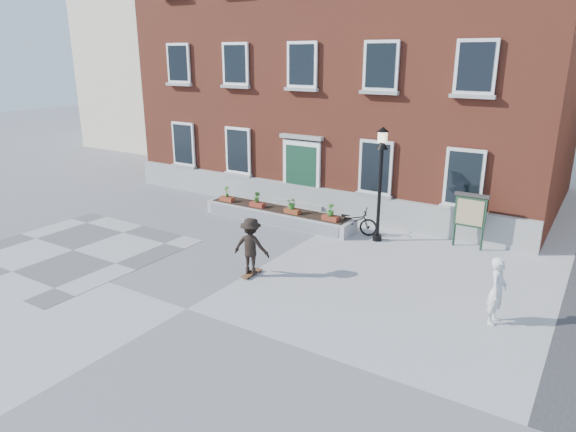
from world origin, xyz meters
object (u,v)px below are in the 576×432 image
Objects in this scene: notice_board at (470,212)px; bicycle at (352,221)px; bystander at (497,291)px; lamp_post at (381,169)px; skateboarder at (251,246)px.

bicycle is at bearing -168.11° from notice_board.
notice_board is (-1.83, 4.75, 0.43)m from bystander.
skateboarder is (-1.92, -4.71, -1.63)m from lamp_post.
notice_board is (3.86, 0.81, 0.78)m from bicycle.
bicycle is at bearing 59.15° from bystander.
lamp_post is (1.05, -0.13, 2.05)m from bicycle.
lamp_post reaches higher than bicycle.
lamp_post reaches higher than bystander.
bystander is (5.70, -3.93, 0.35)m from bicycle.
skateboarder reaches higher than bicycle.
lamp_post is 5.34m from skateboarder.
bicycle is 1.11× the size of bystander.
bystander is 6.62m from skateboarder.
lamp_post is at bearing -161.41° from notice_board.
bystander is at bearing -68.91° from notice_board.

